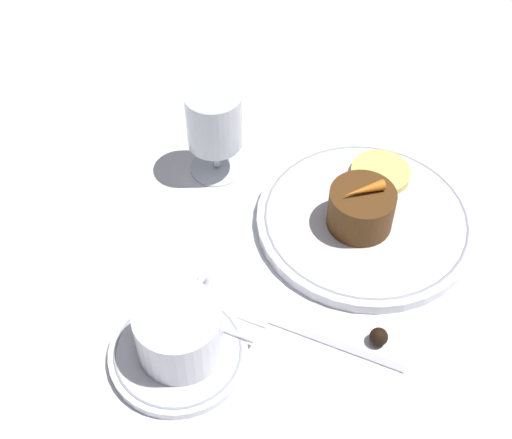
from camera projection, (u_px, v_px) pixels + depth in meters
ground_plane at (353, 221)px, 0.85m from camera, size 3.00×3.00×0.00m
dinner_plate at (365, 219)px, 0.84m from camera, size 0.26×0.26×0.01m
saucer at (178, 352)px, 0.72m from camera, size 0.14×0.14×0.01m
coffee_cup at (179, 331)px, 0.70m from camera, size 0.11×0.09×0.06m
spoon at (196, 319)px, 0.74m from camera, size 0.02×0.11×0.00m
wine_glass at (214, 124)px, 0.85m from camera, size 0.07×0.07×0.12m
fork at (292, 328)px, 0.75m from camera, size 0.02×0.20×0.01m
dessert_cake at (361, 209)px, 0.81m from camera, size 0.08×0.08×0.05m
carrot_garnish at (364, 190)px, 0.79m from camera, size 0.04×0.04×0.01m
pineapple_slice at (380, 173)px, 0.87m from camera, size 0.07×0.07×0.01m
chocolate_truffle at (379, 337)px, 0.73m from camera, size 0.02×0.02×0.02m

